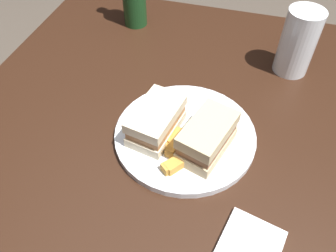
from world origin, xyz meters
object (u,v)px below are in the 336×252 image
plate (185,135)px  sandwich_half_right (207,137)px  napkin (248,250)px  pint_glass (297,46)px  sandwich_half_left (157,120)px

plate → sandwich_half_right: bearing=58.2°
plate → sandwich_half_right: 0.07m
sandwich_half_right → napkin: bearing=31.8°
pint_glass → sandwich_half_right: bearing=-24.9°
sandwich_half_left → sandwich_half_right: (0.02, 0.10, 0.00)m
plate → napkin: (0.19, 0.15, -0.00)m
pint_glass → sandwich_half_left: bearing=-40.3°
napkin → plate: bearing=-142.4°
sandwich_half_left → sandwich_half_right: bearing=79.4°
sandwich_half_left → sandwich_half_right: 0.10m
plate → pint_glass: 0.34m
plate → pint_glass: (-0.28, 0.19, 0.06)m
plate → sandwich_half_left: bearing=-79.4°
sandwich_half_right → sandwich_half_left: bearing=-100.6°
plate → pint_glass: pint_glass is taller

